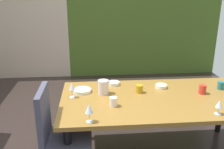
{
  "coord_description": "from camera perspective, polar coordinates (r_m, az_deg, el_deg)",
  "views": [
    {
      "loc": [
        0.08,
        -2.56,
        1.8
      ],
      "look_at": [
        0.32,
        0.22,
        0.85
      ],
      "focal_mm": 40.0,
      "sensor_mm": 36.0,
      "label": 1
    }
  ],
  "objects": [
    {
      "name": "wine_glass_west",
      "position": [
        2.63,
        -9.17,
        -2.81
      ],
      "size": [
        0.06,
        0.06,
        0.16
      ],
      "color": "silver",
      "rests_on": "dining_table"
    },
    {
      "name": "garden_window_panel",
      "position": [
        5.41,
        7.6,
        13.53
      ],
      "size": [
        3.22,
        0.1,
        2.63
      ],
      "primitive_type": "cube",
      "color": "#466122",
      "rests_on": "ground_plane"
    },
    {
      "name": "cup_corner",
      "position": [
        2.89,
        19.98,
        -3.19
      ],
      "size": [
        0.08,
        0.08,
        0.1
      ],
      "primitive_type": "cylinder",
      "color": "red",
      "rests_on": "dining_table"
    },
    {
      "name": "dining_table",
      "position": [
        2.72,
        10.95,
        -6.4
      ],
      "size": [
        2.09,
        1.07,
        0.73
      ],
      "color": "olive",
      "rests_on": "ground_plane"
    },
    {
      "name": "ground_plane",
      "position": [
        3.14,
        -5.7,
        -16.55
      ],
      "size": [
        5.69,
        5.52,
        0.02
      ],
      "primitive_type": "cube",
      "color": "#2D2320"
    },
    {
      "name": "cup_front",
      "position": [
        2.43,
        0.3,
        -6.25
      ],
      "size": [
        0.07,
        0.07,
        0.09
      ],
      "primitive_type": "cylinder",
      "color": "white",
      "rests_on": "dining_table"
    },
    {
      "name": "cup_center",
      "position": [
        3.09,
        23.6,
        -2.29
      ],
      "size": [
        0.07,
        0.07,
        0.09
      ],
      "primitive_type": "cylinder",
      "color": "#226D70",
      "rests_on": "dining_table"
    },
    {
      "name": "pitcher_near_shelf",
      "position": [
        2.7,
        -1.99,
        -2.86
      ],
      "size": [
        0.13,
        0.12,
        0.15
      ],
      "color": "silver",
      "rests_on": "dining_table"
    },
    {
      "name": "cup_south",
      "position": [
        2.76,
        6.25,
        -3.28
      ],
      "size": [
        0.08,
        0.08,
        0.09
      ],
      "primitive_type": "cylinder",
      "color": "#BA8E17",
      "rests_on": "dining_table"
    },
    {
      "name": "wine_glass_north",
      "position": [
        2.46,
        23.29,
        -6.31
      ],
      "size": [
        0.06,
        0.06,
        0.14
      ],
      "color": "silver",
      "rests_on": "dining_table"
    },
    {
      "name": "back_panel_interior",
      "position": [
        5.55,
        -23.23,
        12.34
      ],
      "size": [
        2.47,
        0.1,
        2.63
      ],
      "primitive_type": "cube",
      "color": "beige",
      "rests_on": "ground_plane"
    },
    {
      "name": "chair_left_near",
      "position": [
        2.4,
        -12.11,
        -12.83
      ],
      "size": [
        0.45,
        0.44,
        0.99
      ],
      "rotation": [
        0.0,
        0.0,
        -1.57
      ],
      "color": "#444458",
      "rests_on": "ground_plane"
    },
    {
      "name": "serving_bowl_near_window",
      "position": [
        2.97,
        0.42,
        -2.02
      ],
      "size": [
        0.14,
        0.14,
        0.04
      ],
      "primitive_type": "cylinder",
      "color": "silver",
      "rests_on": "dining_table"
    },
    {
      "name": "serving_bowl_left",
      "position": [
        2.94,
        11.14,
        -2.61
      ],
      "size": [
        0.13,
        0.13,
        0.04
      ],
      "primitive_type": "cylinder",
      "color": "white",
      "rests_on": "dining_table"
    },
    {
      "name": "serving_bowl_east",
      "position": [
        2.78,
        -6.79,
        -3.66
      ],
      "size": [
        0.19,
        0.19,
        0.04
      ],
      "primitive_type": "cylinder",
      "color": "white",
      "rests_on": "dining_table"
    },
    {
      "name": "wine_glass_right",
      "position": [
        2.13,
        -5.26,
        -7.84
      ],
      "size": [
        0.07,
        0.07,
        0.17
      ],
      "color": "silver",
      "rests_on": "dining_table"
    }
  ]
}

